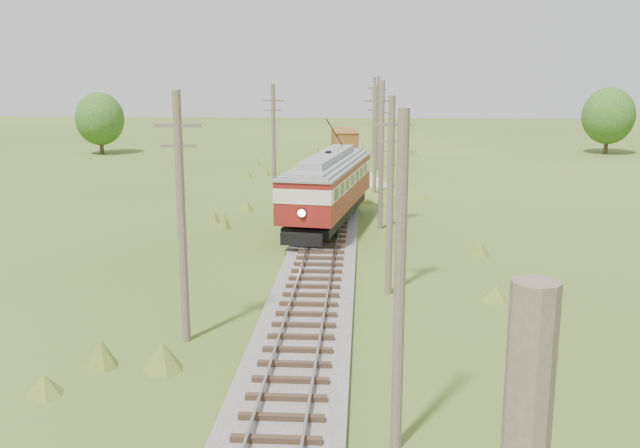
{
  "coord_description": "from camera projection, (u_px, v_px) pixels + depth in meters",
  "views": [
    {
      "loc": [
        2.18,
        -12.08,
        9.73
      ],
      "look_at": [
        0.0,
        22.74,
        2.05
      ],
      "focal_mm": 40.0,
      "sensor_mm": 36.0,
      "label": 1
    }
  ],
  "objects": [
    {
      "name": "utility_pole_r_4",
      "position": [
        375.0,
        138.0,
        55.77
      ],
      "size": [
        1.6,
        0.3,
        8.4
      ],
      "color": "brown",
      "rests_on": "ground"
    },
    {
      "name": "tree_mid_b",
      "position": [
        608.0,
        116.0,
        81.41
      ],
      "size": [
        5.88,
        5.88,
        7.57
      ],
      "color": "#38281C",
      "rests_on": "ground"
    },
    {
      "name": "streetcar",
      "position": [
        328.0,
        183.0,
        43.31
      ],
      "size": [
        5.21,
        13.8,
        6.24
      ],
      "rotation": [
        0.0,
        0.0,
        -0.15
      ],
      "color": "black",
      "rests_on": "ground"
    },
    {
      "name": "utility_pole_r_5",
      "position": [
        378.0,
        122.0,
        68.36
      ],
      "size": [
        1.6,
        0.3,
        8.9
      ],
      "color": "brown",
      "rests_on": "ground"
    },
    {
      "name": "utility_pole_r_1",
      "position": [
        400.0,
        286.0,
        17.73
      ],
      "size": [
        0.3,
        0.3,
        8.8
      ],
      "color": "brown",
      "rests_on": "ground"
    },
    {
      "name": "tree_mid_a",
      "position": [
        100.0,
        119.0,
        81.12
      ],
      "size": [
        5.46,
        5.46,
        7.03
      ],
      "color": "#38281C",
      "rests_on": "ground"
    },
    {
      "name": "utility_pole_r_6",
      "position": [
        374.0,
        115.0,
        81.07
      ],
      "size": [
        1.6,
        0.3,
        8.7
      ],
      "color": "brown",
      "rests_on": "ground"
    },
    {
      "name": "utility_pole_r_2",
      "position": [
        390.0,
        195.0,
        30.39
      ],
      "size": [
        1.6,
        0.3,
        8.6
      ],
      "color": "brown",
      "rests_on": "ground"
    },
    {
      "name": "gondola",
      "position": [
        345.0,
        141.0,
        77.22
      ],
      "size": [
        3.3,
        8.05,
        2.6
      ],
      "rotation": [
        0.0,
        0.0,
        0.1
      ],
      "color": "black",
      "rests_on": "ground"
    },
    {
      "name": "utility_pole_r_3",
      "position": [
        381.0,
        154.0,
        43.02
      ],
      "size": [
        1.6,
        0.3,
        9.0
      ],
      "color": "brown",
      "rests_on": "ground"
    },
    {
      "name": "railbed_main",
      "position": [
        331.0,
        215.0,
        47.09
      ],
      "size": [
        3.6,
        96.0,
        0.57
      ],
      "color": "#605B54",
      "rests_on": "ground"
    },
    {
      "name": "utility_pole_l_a",
      "position": [
        181.0,
        216.0,
        24.95
      ],
      "size": [
        1.6,
        0.3,
        9.0
      ],
      "color": "brown",
      "rests_on": "ground"
    },
    {
      "name": "gravel_pile",
      "position": [
        370.0,
        177.0,
        60.81
      ],
      "size": [
        3.33,
        3.53,
        1.21
      ],
      "color": "gray",
      "rests_on": "ground"
    },
    {
      "name": "utility_pole_l_b",
      "position": [
        274.0,
        141.0,
        52.31
      ],
      "size": [
        1.6,
        0.3,
        8.6
      ],
      "color": "brown",
      "rests_on": "ground"
    }
  ]
}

